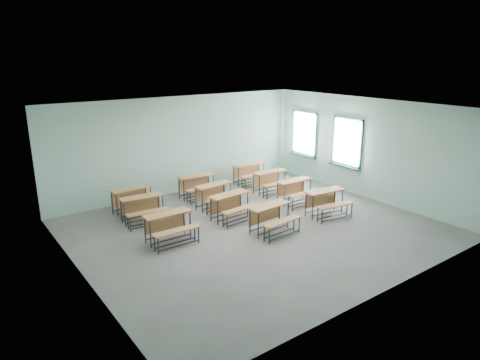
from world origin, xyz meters
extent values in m
cube|color=slate|center=(0.00, 0.00, -0.01)|extent=(9.00, 8.00, 0.02)
cube|color=white|center=(0.00, 0.00, 3.21)|extent=(9.00, 8.00, 0.02)
cube|color=#A4CEBF|center=(0.00, 4.01, 1.60)|extent=(9.00, 0.02, 3.20)
cube|color=#A4CEBF|center=(0.00, -4.01, 1.60)|extent=(9.00, 0.02, 3.20)
cube|color=#A4CEBF|center=(-4.51, 0.00, 1.60)|extent=(0.02, 8.00, 3.20)
cube|color=#A4CEBF|center=(4.51, 0.00, 1.60)|extent=(0.02, 8.00, 3.20)
cube|color=#16403B|center=(4.47, 2.80, 0.93)|extent=(0.06, 1.20, 0.06)
cube|color=#16403B|center=(4.47, 2.80, 2.47)|extent=(0.06, 1.20, 0.06)
cube|color=#16403B|center=(4.47, 2.23, 1.70)|extent=(0.06, 0.06, 1.60)
cube|color=#16403B|center=(4.47, 3.37, 1.70)|extent=(0.06, 0.06, 1.60)
cube|color=#16403B|center=(4.47, 2.80, 1.70)|extent=(0.04, 0.04, 1.48)
cube|color=#16403B|center=(4.47, 2.80, 1.70)|extent=(0.04, 1.08, 0.04)
cube|color=#16403B|center=(4.43, 2.80, 0.87)|extent=(0.14, 1.28, 0.04)
cube|color=white|center=(4.50, 2.80, 1.70)|extent=(0.01, 1.08, 1.48)
cube|color=#16403B|center=(4.47, 0.80, 0.93)|extent=(0.06, 1.20, 0.06)
cube|color=#16403B|center=(4.47, 0.80, 2.47)|extent=(0.06, 1.20, 0.06)
cube|color=#16403B|center=(4.47, 0.23, 1.70)|extent=(0.06, 0.06, 1.60)
cube|color=#16403B|center=(4.47, 1.37, 1.70)|extent=(0.06, 0.06, 1.60)
cube|color=#16403B|center=(4.47, 0.80, 1.70)|extent=(0.04, 0.04, 1.48)
cube|color=#16403B|center=(4.47, 0.80, 1.70)|extent=(0.04, 1.08, 0.04)
cube|color=#16403B|center=(4.43, 0.80, 0.87)|extent=(0.14, 1.28, 0.04)
cube|color=white|center=(4.50, 0.80, 1.70)|extent=(0.01, 1.08, 1.48)
cube|color=#B06F3F|center=(0.18, -0.37, 0.72)|extent=(1.21, 0.48, 0.04)
cube|color=#B06F3F|center=(0.16, -0.19, 0.42)|extent=(1.12, 0.11, 0.41)
cylinder|color=#323437|center=(-0.35, -0.57, 0.35)|extent=(0.04, 0.04, 0.70)
cylinder|color=#323437|center=(0.73, -0.49, 0.35)|extent=(0.04, 0.04, 0.70)
cylinder|color=#323437|center=(-0.37, -0.26, 0.35)|extent=(0.04, 0.04, 0.70)
cylinder|color=#323437|center=(0.70, -0.17, 0.35)|extent=(0.04, 0.04, 0.70)
cube|color=#323437|center=(0.19, -0.53, 0.10)|extent=(1.08, 0.11, 0.03)
cube|color=#323437|center=(0.17, -0.22, 0.10)|extent=(1.08, 0.11, 0.03)
cube|color=#B06F3F|center=(0.21, -0.84, 0.43)|extent=(1.20, 0.34, 0.03)
cylinder|color=#323437|center=(-0.32, -0.98, 0.20)|extent=(0.04, 0.04, 0.41)
cylinder|color=#323437|center=(0.76, -0.90, 0.20)|extent=(0.04, 0.04, 0.41)
cylinder|color=#323437|center=(-0.33, -0.79, 0.20)|extent=(0.04, 0.04, 0.41)
cylinder|color=#323437|center=(0.75, -0.71, 0.20)|extent=(0.04, 0.04, 0.41)
cube|color=#323437|center=(0.22, -0.94, 0.08)|extent=(1.08, 0.11, 0.03)
cube|color=#323437|center=(0.21, -0.75, 0.08)|extent=(1.08, 0.11, 0.03)
cube|color=#B06F3F|center=(2.26, -0.35, 0.72)|extent=(1.22, 0.53, 0.04)
cube|color=#B06F3F|center=(2.28, -0.17, 0.42)|extent=(1.12, 0.15, 0.41)
cylinder|color=#323437|center=(1.71, -0.44, 0.35)|extent=(0.04, 0.04, 0.70)
cylinder|color=#323437|center=(2.78, -0.57, 0.35)|extent=(0.04, 0.04, 0.70)
cylinder|color=#323437|center=(1.74, -0.13, 0.35)|extent=(0.04, 0.04, 0.70)
cylinder|color=#323437|center=(2.82, -0.26, 0.35)|extent=(0.04, 0.04, 0.70)
cube|color=#323437|center=(2.24, -0.51, 0.10)|extent=(1.08, 0.15, 0.03)
cube|color=#323437|center=(2.28, -0.19, 0.10)|extent=(1.08, 0.15, 0.03)
cube|color=#B06F3F|center=(2.21, -0.82, 0.43)|extent=(1.20, 0.38, 0.03)
cylinder|color=#323437|center=(1.66, -0.85, 0.20)|extent=(0.04, 0.04, 0.41)
cylinder|color=#323437|center=(2.73, -0.97, 0.20)|extent=(0.04, 0.04, 0.41)
cylinder|color=#323437|center=(1.68, -0.66, 0.20)|extent=(0.04, 0.04, 0.41)
cylinder|color=#323437|center=(2.75, -0.79, 0.20)|extent=(0.04, 0.04, 0.41)
cube|color=#323437|center=(2.20, -0.91, 0.08)|extent=(1.08, 0.15, 0.03)
cube|color=#323437|center=(2.22, -0.73, 0.08)|extent=(1.08, 0.15, 0.03)
cube|color=#B06F3F|center=(-2.23, 0.67, 0.72)|extent=(1.18, 0.40, 0.04)
cube|color=#B06F3F|center=(-2.23, 0.85, 0.42)|extent=(1.12, 0.03, 0.41)
cylinder|color=#323437|center=(-2.77, 0.52, 0.35)|extent=(0.04, 0.04, 0.70)
cylinder|color=#323437|center=(-1.69, 0.51, 0.35)|extent=(0.04, 0.04, 0.70)
cylinder|color=#323437|center=(-2.77, 0.83, 0.35)|extent=(0.04, 0.04, 0.70)
cylinder|color=#323437|center=(-1.68, 0.82, 0.35)|extent=(0.04, 0.04, 0.70)
cube|color=#323437|center=(-2.23, 0.51, 0.10)|extent=(1.08, 0.04, 0.03)
cube|color=#323437|center=(-2.23, 0.83, 0.10)|extent=(1.08, 0.04, 0.03)
cube|color=#B06F3F|center=(-2.23, 0.20, 0.43)|extent=(1.18, 0.26, 0.03)
cylinder|color=#323437|center=(-2.77, 0.11, 0.20)|extent=(0.04, 0.04, 0.41)
cylinder|color=#323437|center=(-1.69, 0.10, 0.20)|extent=(0.04, 0.04, 0.41)
cylinder|color=#323437|center=(-2.77, 0.30, 0.20)|extent=(0.04, 0.04, 0.41)
cylinder|color=#323437|center=(-1.69, 0.29, 0.20)|extent=(0.04, 0.04, 0.41)
cube|color=#323437|center=(-2.23, 0.10, 0.08)|extent=(1.08, 0.04, 0.03)
cube|color=#323437|center=(-2.23, 0.29, 0.08)|extent=(1.08, 0.04, 0.03)
cube|color=#B06F3F|center=(-0.14, 0.99, 0.72)|extent=(1.21, 0.48, 0.04)
cube|color=#B06F3F|center=(-0.15, 1.18, 0.42)|extent=(1.12, 0.11, 0.41)
cylinder|color=#323437|center=(-0.67, 0.79, 0.35)|extent=(0.04, 0.04, 0.70)
cylinder|color=#323437|center=(0.41, 0.88, 0.35)|extent=(0.04, 0.04, 0.70)
cylinder|color=#323437|center=(-0.69, 1.11, 0.35)|extent=(0.04, 0.04, 0.70)
cylinder|color=#323437|center=(0.39, 1.19, 0.35)|extent=(0.04, 0.04, 0.70)
cube|color=#323437|center=(-0.13, 0.84, 0.10)|extent=(1.08, 0.11, 0.03)
cube|color=#323437|center=(-0.15, 1.15, 0.10)|extent=(1.08, 0.11, 0.03)
cube|color=#B06F3F|center=(-0.10, 0.52, 0.43)|extent=(1.20, 0.34, 0.03)
cylinder|color=#323437|center=(-0.63, 0.39, 0.20)|extent=(0.04, 0.04, 0.41)
cylinder|color=#323437|center=(0.44, 0.47, 0.20)|extent=(0.04, 0.04, 0.41)
cylinder|color=#323437|center=(-0.65, 0.57, 0.20)|extent=(0.04, 0.04, 0.41)
cylinder|color=#323437|center=(0.43, 0.66, 0.20)|extent=(0.04, 0.04, 0.41)
cube|color=#323437|center=(-0.09, 0.43, 0.08)|extent=(1.08, 0.11, 0.03)
cube|color=#323437|center=(-0.11, 0.62, 0.08)|extent=(1.08, 0.11, 0.03)
cube|color=#B06F3F|center=(2.28, 0.93, 0.72)|extent=(1.19, 0.43, 0.04)
cube|color=#B06F3F|center=(2.28, 1.12, 0.42)|extent=(1.12, 0.05, 0.41)
cylinder|color=#323437|center=(1.73, 0.79, 0.35)|extent=(0.04, 0.04, 0.70)
cylinder|color=#323437|center=(2.81, 0.76, 0.35)|extent=(0.04, 0.04, 0.70)
cylinder|color=#323437|center=(1.74, 1.11, 0.35)|extent=(0.04, 0.04, 0.70)
cylinder|color=#323437|center=(2.82, 1.08, 0.35)|extent=(0.04, 0.04, 0.70)
cube|color=#323437|center=(2.27, 0.78, 0.10)|extent=(1.08, 0.06, 0.03)
cube|color=#323437|center=(2.28, 1.09, 0.10)|extent=(1.08, 0.06, 0.03)
cube|color=#B06F3F|center=(2.26, 0.46, 0.43)|extent=(1.19, 0.28, 0.03)
cylinder|color=#323437|center=(1.72, 0.38, 0.20)|extent=(0.04, 0.04, 0.41)
cylinder|color=#323437|center=(2.80, 0.35, 0.20)|extent=(0.04, 0.04, 0.41)
cylinder|color=#323437|center=(1.72, 0.57, 0.20)|extent=(0.04, 0.04, 0.41)
cylinder|color=#323437|center=(2.81, 0.54, 0.20)|extent=(0.04, 0.04, 0.41)
cube|color=#323437|center=(2.26, 0.37, 0.08)|extent=(1.08, 0.06, 0.03)
cube|color=#323437|center=(2.26, 0.56, 0.08)|extent=(1.08, 0.06, 0.03)
cube|color=#B06F3F|center=(-2.21, 2.25, 0.72)|extent=(1.21, 0.48, 0.04)
cube|color=#B06F3F|center=(-2.20, 2.43, 0.42)|extent=(1.12, 0.11, 0.41)
cylinder|color=#323437|center=(-2.76, 2.13, 0.35)|extent=(0.04, 0.04, 0.70)
cylinder|color=#323437|center=(-1.68, 2.05, 0.35)|extent=(0.04, 0.04, 0.70)
cylinder|color=#323437|center=(-2.74, 2.45, 0.35)|extent=(0.04, 0.04, 0.70)
cylinder|color=#323437|center=(-1.66, 2.36, 0.35)|extent=(0.04, 0.04, 0.70)
cube|color=#323437|center=(-2.22, 2.09, 0.10)|extent=(1.08, 0.11, 0.03)
cube|color=#323437|center=(-2.20, 2.40, 0.10)|extent=(1.08, 0.11, 0.03)
cube|color=#B06F3F|center=(-2.25, 1.78, 0.43)|extent=(1.20, 0.34, 0.03)
cylinder|color=#323437|center=(-2.79, 1.72, 0.20)|extent=(0.04, 0.04, 0.41)
cylinder|color=#323437|center=(-1.71, 1.64, 0.20)|extent=(0.04, 0.04, 0.41)
cylinder|color=#323437|center=(-2.78, 1.91, 0.20)|extent=(0.04, 0.04, 0.41)
cylinder|color=#323437|center=(-1.70, 1.83, 0.20)|extent=(0.04, 0.04, 0.41)
cube|color=#323437|center=(-2.25, 1.68, 0.08)|extent=(1.08, 0.11, 0.03)
cube|color=#323437|center=(-2.24, 1.87, 0.08)|extent=(1.08, 0.11, 0.03)
cube|color=#B06F3F|center=(-0.01, 2.03, 0.72)|extent=(1.21, 0.50, 0.04)
cube|color=#B06F3F|center=(-0.02, 2.22, 0.42)|extent=(1.12, 0.12, 0.41)
cylinder|color=#323437|center=(-0.53, 1.83, 0.35)|extent=(0.04, 0.04, 0.70)
cylinder|color=#323437|center=(0.55, 1.93, 0.35)|extent=(0.04, 0.04, 0.70)
cylinder|color=#323437|center=(-0.56, 2.14, 0.35)|extent=(0.04, 0.04, 0.70)
cylinder|color=#323437|center=(0.52, 2.24, 0.35)|extent=(0.04, 0.04, 0.70)
cube|color=#323437|center=(0.01, 1.88, 0.10)|extent=(1.08, 0.13, 0.03)
cube|color=#323437|center=(-0.02, 2.19, 0.10)|extent=(1.08, 0.13, 0.03)
cube|color=#B06F3F|center=(0.04, 1.56, 0.43)|extent=(1.20, 0.35, 0.03)
cylinder|color=#323437|center=(-0.49, 1.42, 0.20)|extent=(0.04, 0.04, 0.41)
cylinder|color=#323437|center=(0.58, 1.52, 0.20)|extent=(0.04, 0.04, 0.41)
cylinder|color=#323437|center=(-0.51, 1.61, 0.20)|extent=(0.04, 0.04, 0.41)
cylinder|color=#323437|center=(0.57, 1.71, 0.20)|extent=(0.04, 0.04, 0.41)
cube|color=#323437|center=(0.05, 1.47, 0.08)|extent=(1.08, 0.13, 0.03)
cube|color=#323437|center=(0.03, 1.66, 0.08)|extent=(1.08, 0.13, 0.03)
cube|color=#B06F3F|center=(2.32, 2.19, 0.72)|extent=(1.19, 0.41, 0.04)
cube|color=#B06F3F|center=(2.32, 2.37, 0.42)|extent=(1.12, 0.04, 0.41)
cylinder|color=#323437|center=(1.77, 2.04, 0.35)|extent=(0.04, 0.04, 0.70)
cylinder|color=#323437|center=(2.86, 2.02, 0.35)|extent=(0.04, 0.04, 0.70)
cylinder|color=#323437|center=(1.78, 2.36, 0.35)|extent=(0.04, 0.04, 0.70)
cylinder|color=#323437|center=(2.86, 2.34, 0.35)|extent=(0.04, 0.04, 0.70)
cube|color=#323437|center=(2.32, 2.03, 0.10)|extent=(1.08, 0.05, 0.03)
cube|color=#323437|center=(2.32, 2.35, 0.10)|extent=(1.08, 0.05, 0.03)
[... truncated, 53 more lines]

